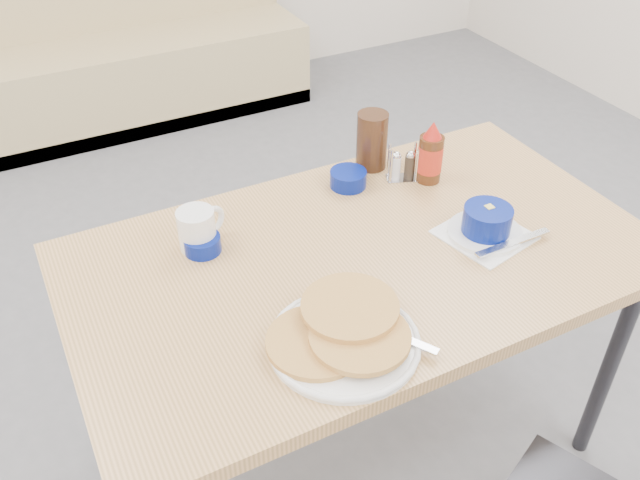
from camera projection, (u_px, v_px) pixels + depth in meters
name	position (u px, v px, depth m)	size (l,w,h in m)	color
booth_bench	(125.00, 53.00, 3.66)	(1.90, 0.56, 1.22)	tan
dining_table	(362.00, 273.00, 1.66)	(1.40, 0.80, 0.76)	tan
pancake_plate	(343.00, 335.00, 1.38)	(0.32, 0.31, 0.06)	white
coffee_mug	(198.00, 228.00, 1.62)	(0.13, 0.09, 0.10)	white
grits_setting	(487.00, 224.00, 1.66)	(0.25, 0.23, 0.08)	white
creamer_bowl	(202.00, 244.00, 1.62)	(0.09, 0.09, 0.04)	navy
butter_bowl	(348.00, 179.00, 1.85)	(0.10, 0.10, 0.05)	navy
amber_tumbler	(372.00, 141.00, 1.90)	(0.09, 0.09, 0.16)	#361E11
condiment_caddy	(403.00, 168.00, 1.87)	(0.10, 0.08, 0.10)	silver
syrup_bottle	(430.00, 156.00, 1.84)	(0.07, 0.07, 0.18)	#47230F
sugar_wrapper	(284.00, 333.00, 1.41)	(0.04, 0.02, 0.00)	#FD546A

